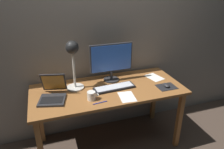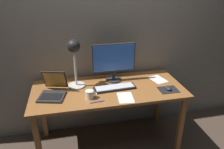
{
  "view_description": "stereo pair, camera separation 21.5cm",
  "coord_description": "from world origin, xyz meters",
  "views": [
    {
      "loc": [
        -0.59,
        -1.91,
        1.82
      ],
      "look_at": [
        0.03,
        -0.05,
        0.92
      ],
      "focal_mm": 34.21,
      "sensor_mm": 36.0,
      "label": 1
    },
    {
      "loc": [
        -0.38,
        -1.97,
        1.82
      ],
      "look_at": [
        0.03,
        -0.05,
        0.92
      ],
      "focal_mm": 34.21,
      "sensor_mm": 36.0,
      "label": 2
    }
  ],
  "objects": [
    {
      "name": "keyboard_main",
      "position": [
        0.06,
        -0.02,
        0.75
      ],
      "size": [
        0.45,
        0.17,
        0.03
      ],
      "color": "black",
      "rests_on": "desk"
    },
    {
      "name": "desk_lamp",
      "position": [
        -0.33,
        0.12,
        1.1
      ],
      "size": [
        0.19,
        0.19,
        0.52
      ],
      "color": "beige",
      "rests_on": "desk"
    },
    {
      "name": "mousepad",
      "position": [
        0.61,
        -0.17,
        0.74
      ],
      "size": [
        0.2,
        0.16,
        0.0
      ],
      "primitive_type": "cube",
      "color": "black",
      "rests_on": "desk"
    },
    {
      "name": "desk",
      "position": [
        0.0,
        0.0,
        0.66
      ],
      "size": [
        1.6,
        0.7,
        0.74
      ],
      "color": "#935B2D",
      "rests_on": "ground"
    },
    {
      "name": "laptop",
      "position": [
        -0.56,
        -0.0,
        0.8
      ],
      "size": [
        0.31,
        0.36,
        0.23
      ],
      "color": "#28282B",
      "rests_on": "desk"
    },
    {
      "name": "back_wall",
      "position": [
        0.0,
        0.4,
        1.3
      ],
      "size": [
        4.8,
        0.06,
        2.6
      ],
      "primitive_type": "cube",
      "color": "gray",
      "rests_on": "ground"
    },
    {
      "name": "paper_sheet_near_mouse",
      "position": [
        0.6,
        0.09,
        0.74
      ],
      "size": [
        0.2,
        0.24,
        0.0
      ],
      "primitive_type": "cube",
      "rotation": [
        0.0,
        0.0,
        0.26
      ],
      "color": "white",
      "rests_on": "desk"
    },
    {
      "name": "paper_sheet_by_keyboard",
      "position": [
        0.13,
        -0.23,
        0.74
      ],
      "size": [
        0.17,
        0.22,
        0.0
      ],
      "primitive_type": "cube",
      "rotation": [
        0.0,
        0.0,
        -0.1
      ],
      "color": "white",
      "rests_on": "desk"
    },
    {
      "name": "pen",
      "position": [
        -0.16,
        -0.25,
        0.74
      ],
      "size": [
        0.14,
        0.02,
        0.01
      ],
      "primitive_type": "cylinder",
      "rotation": [
        0.0,
        1.57,
        0.11
      ],
      "color": "#2633A5",
      "rests_on": "desk"
    },
    {
      "name": "monitor",
      "position": [
        0.1,
        0.18,
        0.99
      ],
      "size": [
        0.48,
        0.18,
        0.43
      ],
      "color": "#28282B",
      "rests_on": "desk"
    },
    {
      "name": "ground_plane",
      "position": [
        0.0,
        0.0,
        0.0
      ],
      "size": [
        4.8,
        4.8,
        0.0
      ],
      "primitive_type": "plane",
      "color": "#47382D",
      "rests_on": "ground"
    },
    {
      "name": "mouse",
      "position": [
        0.61,
        -0.16,
        0.76
      ],
      "size": [
        0.06,
        0.1,
        0.03
      ],
      "primitive_type": "ellipsoid",
      "color": "#28282B",
      "rests_on": "mousepad"
    },
    {
      "name": "coffee_mug",
      "position": [
        -0.22,
        -0.17,
        0.78
      ],
      "size": [
        0.12,
        0.08,
        0.08
      ],
      "color": "white",
      "rests_on": "desk"
    }
  ]
}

